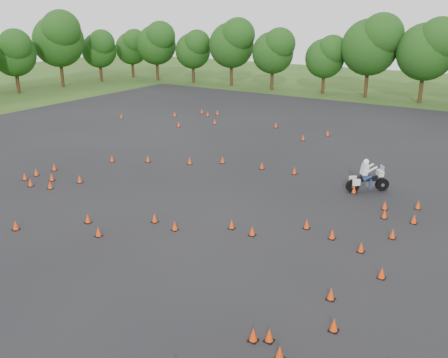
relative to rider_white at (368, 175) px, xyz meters
name	(u,v)px	position (x,y,z in m)	size (l,w,h in m)	color
ground	(180,225)	(-6.29, -9.46, -0.98)	(140.00, 140.00, 0.00)	#2D5119
asphalt_pad	(242,189)	(-6.29, -3.46, -0.98)	(62.00, 62.00, 0.00)	black
treeline	(431,65)	(-1.91, 25.58, 3.72)	(87.06, 32.26, 10.77)	#1A4112
traffic_cones	(238,186)	(-6.43, -3.68, -0.75)	(36.79, 33.07, 0.45)	#F23D0A
rider_white	(368,175)	(0.00, 0.00, 0.00)	(2.54, 0.78, 1.96)	silver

